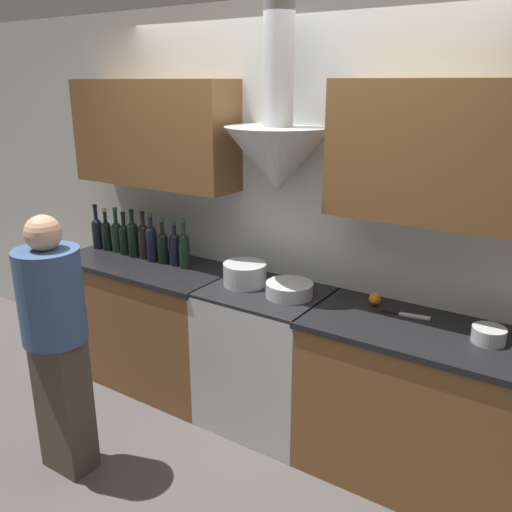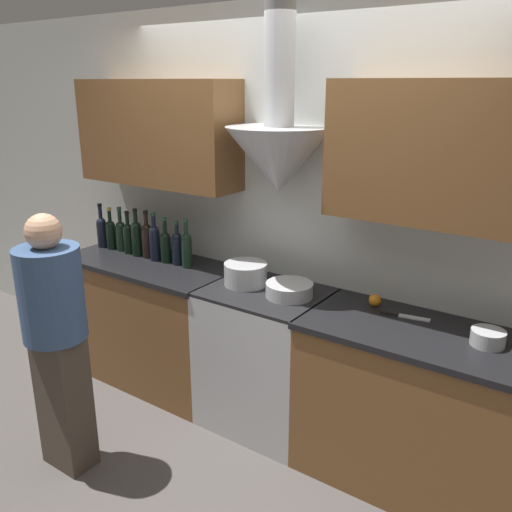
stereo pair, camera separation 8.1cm
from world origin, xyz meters
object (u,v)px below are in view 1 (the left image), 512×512
object	(u,v)px
saucepan	(489,335)
wine_bottle_1	(106,234)
wine_bottle_7	(163,246)
wine_bottle_0	(97,231)
mixing_bowl	(289,289)
stove_range	(265,357)
wine_bottle_6	(152,242)
stock_pot	(245,274)
wine_bottle_8	(175,247)
wine_bottle_5	(144,239)
orange_fruit	(375,299)
wine_bottle_3	(125,237)
wine_bottle_9	(184,249)
person_foreground_left	(56,338)
wine_bottle_4	(133,237)
wine_bottle_2	(117,235)

from	to	relation	value
saucepan	wine_bottle_1	bearing A→B (deg)	179.36
wine_bottle_1	wine_bottle_7	world-z (taller)	wine_bottle_7
wine_bottle_0	mixing_bowl	bearing A→B (deg)	-1.43
stove_range	mixing_bowl	size ratio (longest dim) A/B	3.25
wine_bottle_6	stock_pot	distance (m)	0.82
wine_bottle_1	wine_bottle_8	bearing A→B (deg)	1.13
wine_bottle_1	wine_bottle_5	distance (m)	0.38
stove_range	orange_fruit	bearing A→B (deg)	14.26
stock_pot	saucepan	distance (m)	1.44
stove_range	wine_bottle_3	bearing A→B (deg)	177.53
wine_bottle_9	person_foreground_left	size ratio (longest dim) A/B	0.23
wine_bottle_7	saucepan	bearing A→B (deg)	-0.86
wine_bottle_9	wine_bottle_0	bearing A→B (deg)	-179.36
wine_bottle_0	saucepan	size ratio (longest dim) A/B	2.07
wine_bottle_1	wine_bottle_9	world-z (taller)	wine_bottle_9
wine_bottle_4	mixing_bowl	xyz separation A→B (m)	(1.33, -0.04, -0.10)
wine_bottle_0	wine_bottle_4	bearing A→B (deg)	-0.25
wine_bottle_6	person_foreground_left	distance (m)	1.10
wine_bottle_1	wine_bottle_6	xyz separation A→B (m)	(0.47, -0.01, 0.02)
person_foreground_left	stove_range	bearing A→B (deg)	54.59
wine_bottle_8	saucepan	bearing A→B (deg)	-1.22
wine_bottle_2	stock_pot	size ratio (longest dim) A/B	1.24
saucepan	wine_bottle_5	bearing A→B (deg)	179.11
stove_range	wine_bottle_0	bearing A→B (deg)	178.13
wine_bottle_4	person_foreground_left	distance (m)	1.16
wine_bottle_9	mixing_bowl	world-z (taller)	wine_bottle_9
mixing_bowl	person_foreground_left	size ratio (longest dim) A/B	0.19
wine_bottle_9	person_foreground_left	bearing A→B (deg)	-90.76
wine_bottle_0	stock_pot	bearing A→B (deg)	-1.22
wine_bottle_1	stock_pot	distance (m)	1.29
wine_bottle_2	orange_fruit	world-z (taller)	wine_bottle_2
wine_bottle_2	saucepan	xyz separation A→B (m)	(2.63, -0.04, -0.09)
wine_bottle_6	wine_bottle_9	xyz separation A→B (m)	(0.29, 0.01, -0.01)
wine_bottle_8	orange_fruit	world-z (taller)	wine_bottle_8
wine_bottle_1	orange_fruit	xyz separation A→B (m)	(2.09, 0.11, -0.09)
wine_bottle_2	stove_range	bearing A→B (deg)	-2.88
wine_bottle_3	wine_bottle_8	bearing A→B (deg)	1.72
mixing_bowl	wine_bottle_4	bearing A→B (deg)	178.23
stock_pot	orange_fruit	size ratio (longest dim) A/B	3.86
orange_fruit	wine_bottle_6	bearing A→B (deg)	-175.86
wine_bottle_4	wine_bottle_7	world-z (taller)	wine_bottle_4
wine_bottle_0	wine_bottle_7	world-z (taller)	wine_bottle_0
saucepan	stove_range	bearing A→B (deg)	-178.90
wine_bottle_2	wine_bottle_5	distance (m)	0.29
wine_bottle_8	wine_bottle_1	bearing A→B (deg)	-178.87
wine_bottle_4	mixing_bowl	distance (m)	1.33
wine_bottle_1	wine_bottle_5	xyz separation A→B (m)	(0.38, 0.01, 0.02)
stove_range	wine_bottle_9	xyz separation A→B (m)	(-0.69, 0.06, 0.59)
saucepan	person_foreground_left	bearing A→B (deg)	-152.88
wine_bottle_5	wine_bottle_6	size ratio (longest dim) A/B	1.00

